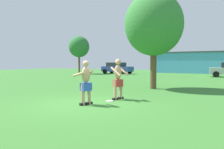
% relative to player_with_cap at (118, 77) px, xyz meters
% --- Properties ---
extents(ground_plane, '(80.00, 80.00, 0.00)m').
position_rel_player_with_cap_xyz_m(ground_plane, '(-0.68, -1.59, -0.95)').
color(ground_plane, '#38752D').
extents(player_with_cap, '(0.68, 0.72, 1.72)m').
position_rel_player_with_cap_xyz_m(player_with_cap, '(0.00, 0.00, 0.00)').
color(player_with_cap, black).
rests_on(player_with_cap, ground_plane).
extents(player_in_blue, '(0.68, 0.74, 1.64)m').
position_rel_player_with_cap_xyz_m(player_in_blue, '(-0.48, -1.66, -0.08)').
color(player_in_blue, black).
rests_on(player_in_blue, ground_plane).
extents(frisbee, '(0.30, 0.30, 0.03)m').
position_rel_player_with_cap_xyz_m(frisbee, '(-0.09, -0.56, -0.94)').
color(frisbee, white).
rests_on(frisbee, ground_plane).
extents(car_blue_mid_lot, '(4.39, 2.22, 1.58)m').
position_rel_player_with_cap_xyz_m(car_blue_mid_lot, '(-10.58, 20.00, -0.13)').
color(car_blue_mid_lot, '#2D478C').
rests_on(car_blue_mid_lot, ground_plane).
extents(lamp_post, '(0.60, 0.24, 5.32)m').
position_rel_player_with_cap_xyz_m(lamp_post, '(-4.41, 16.99, 2.34)').
color(lamp_post, black).
rests_on(lamp_post, ground_plane).
extents(outbuilding_behind_lot, '(14.12, 6.77, 3.18)m').
position_rel_player_with_cap_xyz_m(outbuilding_behind_lot, '(-0.77, 29.01, 0.65)').
color(outbuilding_behind_lot, '#4C9ED1').
rests_on(outbuilding_behind_lot, ground_plane).
extents(tree_right_field, '(3.45, 3.45, 5.70)m').
position_rel_player_with_cap_xyz_m(tree_right_field, '(-0.01, 4.58, 2.86)').
color(tree_right_field, brown).
rests_on(tree_right_field, ground_plane).
extents(tree_behind_players, '(2.88, 2.88, 5.28)m').
position_rel_player_with_cap_xyz_m(tree_behind_players, '(-15.24, 17.41, 2.83)').
color(tree_behind_players, brown).
rests_on(tree_behind_players, ground_plane).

